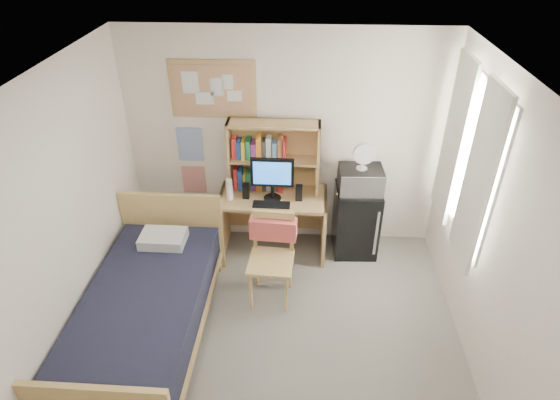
# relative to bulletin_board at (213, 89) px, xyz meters

# --- Properties ---
(floor) EXTENTS (3.60, 4.20, 0.02)m
(floor) POSITION_rel_bulletin_board_xyz_m (0.78, -2.08, -1.93)
(floor) COLOR gray
(floor) RESTS_ON ground
(ceiling) EXTENTS (3.60, 4.20, 0.02)m
(ceiling) POSITION_rel_bulletin_board_xyz_m (0.78, -2.08, 0.68)
(ceiling) COLOR white
(ceiling) RESTS_ON wall_back
(wall_back) EXTENTS (3.60, 0.04, 2.60)m
(wall_back) POSITION_rel_bulletin_board_xyz_m (0.78, 0.02, -0.62)
(wall_back) COLOR white
(wall_back) RESTS_ON floor
(wall_left) EXTENTS (0.04, 4.20, 2.60)m
(wall_left) POSITION_rel_bulletin_board_xyz_m (-1.02, -2.08, -0.62)
(wall_left) COLOR white
(wall_left) RESTS_ON floor
(wall_right) EXTENTS (0.04, 4.20, 2.60)m
(wall_right) POSITION_rel_bulletin_board_xyz_m (2.58, -2.08, -0.62)
(wall_right) COLOR white
(wall_right) RESTS_ON floor
(window_unit) EXTENTS (0.10, 1.40, 1.70)m
(window_unit) POSITION_rel_bulletin_board_xyz_m (2.53, -0.88, -0.32)
(window_unit) COLOR white
(window_unit) RESTS_ON wall_right
(curtain_left) EXTENTS (0.04, 0.55, 1.70)m
(curtain_left) POSITION_rel_bulletin_board_xyz_m (2.50, -1.28, -0.32)
(curtain_left) COLOR white
(curtain_left) RESTS_ON wall_right
(curtain_right) EXTENTS (0.04, 0.55, 1.70)m
(curtain_right) POSITION_rel_bulletin_board_xyz_m (2.50, -0.48, -0.32)
(curtain_right) COLOR white
(curtain_right) RESTS_ON wall_right
(bulletin_board) EXTENTS (0.94, 0.03, 0.64)m
(bulletin_board) POSITION_rel_bulletin_board_xyz_m (0.00, 0.00, 0.00)
(bulletin_board) COLOR tan
(bulletin_board) RESTS_ON wall_back
(poster_wave) EXTENTS (0.30, 0.01, 0.42)m
(poster_wave) POSITION_rel_bulletin_board_xyz_m (-0.32, 0.01, -0.67)
(poster_wave) COLOR #2850A0
(poster_wave) RESTS_ON wall_back
(poster_japan) EXTENTS (0.28, 0.01, 0.36)m
(poster_japan) POSITION_rel_bulletin_board_xyz_m (-0.32, 0.01, -1.14)
(poster_japan) COLOR red
(poster_japan) RESTS_ON wall_back
(desk) EXTENTS (1.26, 0.65, 0.78)m
(desk) POSITION_rel_bulletin_board_xyz_m (0.66, -0.31, -1.53)
(desk) COLOR tan
(desk) RESTS_ON floor
(desk_chair) EXTENTS (0.54, 0.54, 1.00)m
(desk_chair) POSITION_rel_bulletin_board_xyz_m (0.69, -1.15, -1.42)
(desk_chair) COLOR #DAB367
(desk_chair) RESTS_ON floor
(mini_fridge) EXTENTS (0.52, 0.52, 0.86)m
(mini_fridge) POSITION_rel_bulletin_board_xyz_m (1.64, -0.26, -1.49)
(mini_fridge) COLOR black
(mini_fridge) RESTS_ON floor
(bed) EXTENTS (1.11, 2.18, 0.60)m
(bed) POSITION_rel_bulletin_board_xyz_m (-0.46, -1.77, -1.62)
(bed) COLOR black
(bed) RESTS_ON floor
(hutch) EXTENTS (1.03, 0.28, 0.84)m
(hutch) POSITION_rel_bulletin_board_xyz_m (0.66, -0.16, -0.72)
(hutch) COLOR tan
(hutch) RESTS_ON desk
(monitor) EXTENTS (0.48, 0.05, 0.51)m
(monitor) POSITION_rel_bulletin_board_xyz_m (0.66, -0.37, -0.89)
(monitor) COLOR black
(monitor) RESTS_ON desk
(keyboard) EXTENTS (0.42, 0.14, 0.02)m
(keyboard) POSITION_rel_bulletin_board_xyz_m (0.66, -0.51, -1.13)
(keyboard) COLOR black
(keyboard) RESTS_ON desk
(speaker_left) EXTENTS (0.08, 0.08, 0.18)m
(speaker_left) POSITION_rel_bulletin_board_xyz_m (0.36, -0.37, -1.05)
(speaker_left) COLOR black
(speaker_left) RESTS_ON desk
(speaker_right) EXTENTS (0.08, 0.08, 0.18)m
(speaker_right) POSITION_rel_bulletin_board_xyz_m (0.96, -0.38, -1.05)
(speaker_right) COLOR black
(speaker_right) RESTS_ON desk
(water_bottle) EXTENTS (0.07, 0.07, 0.25)m
(water_bottle) POSITION_rel_bulletin_board_xyz_m (0.18, -0.41, -1.02)
(water_bottle) COLOR silver
(water_bottle) RESTS_ON desk
(hoodie) EXTENTS (0.50, 0.18, 0.23)m
(hoodie) POSITION_rel_bulletin_board_xyz_m (0.71, -0.95, -1.15)
(hoodie) COLOR #D45950
(hoodie) RESTS_ON desk_chair
(microwave) EXTENTS (0.50, 0.39, 0.28)m
(microwave) POSITION_rel_bulletin_board_xyz_m (1.64, -0.28, -0.92)
(microwave) COLOR silver
(microwave) RESTS_ON mini_fridge
(desk_fan) EXTENTS (0.25, 0.25, 0.30)m
(desk_fan) POSITION_rel_bulletin_board_xyz_m (1.64, -0.28, -0.63)
(desk_fan) COLOR silver
(desk_fan) RESTS_ON microwave
(pillow) EXTENTS (0.47, 0.33, 0.11)m
(pillow) POSITION_rel_bulletin_board_xyz_m (-0.45, -1.02, -1.27)
(pillow) COLOR silver
(pillow) RESTS_ON bed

